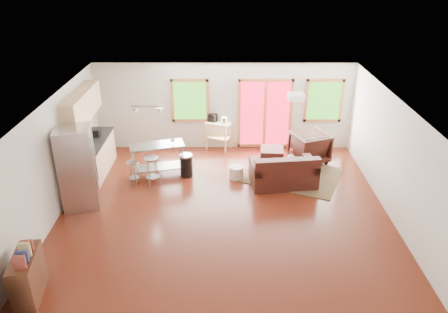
{
  "coord_description": "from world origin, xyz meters",
  "views": [
    {
      "loc": [
        0.02,
        -8.7,
        5.48
      ],
      "look_at": [
        0.0,
        0.3,
        1.2
      ],
      "focal_mm": 35.0,
      "sensor_mm": 36.0,
      "label": 1
    }
  ],
  "objects_px": {
    "ottoman": "(272,155)",
    "kitchen_cart": "(218,126)",
    "armchair": "(309,146)",
    "coffee_table": "(299,164)",
    "refrigerator": "(78,168)",
    "loveseat": "(284,173)",
    "island": "(157,154)",
    "rug": "(292,175)"
  },
  "relations": [
    {
      "from": "kitchen_cart",
      "to": "ottoman",
      "type": "bearing_deg",
      "value": -30.47
    },
    {
      "from": "coffee_table",
      "to": "refrigerator",
      "type": "height_order",
      "value": "refrigerator"
    },
    {
      "from": "loveseat",
      "to": "coffee_table",
      "type": "xyz_separation_m",
      "value": [
        0.47,
        0.55,
        -0.03
      ]
    },
    {
      "from": "loveseat",
      "to": "island",
      "type": "relative_size",
      "value": 1.16
    },
    {
      "from": "armchair",
      "to": "ottoman",
      "type": "distance_m",
      "value": 1.1
    },
    {
      "from": "armchair",
      "to": "refrigerator",
      "type": "bearing_deg",
      "value": 1.45
    },
    {
      "from": "loveseat",
      "to": "kitchen_cart",
      "type": "distance_m",
      "value": 2.84
    },
    {
      "from": "coffee_table",
      "to": "island",
      "type": "distance_m",
      "value": 3.75
    },
    {
      "from": "refrigerator",
      "to": "ottoman",
      "type": "bearing_deg",
      "value": 12.87
    },
    {
      "from": "rug",
      "to": "ottoman",
      "type": "relative_size",
      "value": 3.8
    },
    {
      "from": "coffee_table",
      "to": "loveseat",
      "type": "bearing_deg",
      "value": -130.36
    },
    {
      "from": "loveseat",
      "to": "coffee_table",
      "type": "height_order",
      "value": "loveseat"
    },
    {
      "from": "armchair",
      "to": "ottoman",
      "type": "height_order",
      "value": "armchair"
    },
    {
      "from": "armchair",
      "to": "refrigerator",
      "type": "xyz_separation_m",
      "value": [
        -5.75,
        -2.4,
        0.5
      ]
    },
    {
      "from": "rug",
      "to": "refrigerator",
      "type": "bearing_deg",
      "value": -163.75
    },
    {
      "from": "armchair",
      "to": "island",
      "type": "height_order",
      "value": "armchair"
    },
    {
      "from": "armchair",
      "to": "ottoman",
      "type": "xyz_separation_m",
      "value": [
        -1.06,
        -0.1,
        -0.26
      ]
    },
    {
      "from": "refrigerator",
      "to": "island",
      "type": "height_order",
      "value": "refrigerator"
    },
    {
      "from": "rug",
      "to": "kitchen_cart",
      "type": "distance_m",
      "value": 2.73
    },
    {
      "from": "rug",
      "to": "coffee_table",
      "type": "distance_m",
      "value": 0.35
    },
    {
      "from": "armchair",
      "to": "refrigerator",
      "type": "height_order",
      "value": "refrigerator"
    },
    {
      "from": "loveseat",
      "to": "kitchen_cart",
      "type": "xyz_separation_m",
      "value": [
        -1.71,
        2.23,
        0.41
      ]
    },
    {
      "from": "kitchen_cart",
      "to": "island",
      "type": "bearing_deg",
      "value": -133.06
    },
    {
      "from": "rug",
      "to": "ottoman",
      "type": "height_order",
      "value": "ottoman"
    },
    {
      "from": "rug",
      "to": "refrigerator",
      "type": "xyz_separation_m",
      "value": [
        -5.15,
        -1.5,
        0.96
      ]
    },
    {
      "from": "loveseat",
      "to": "island",
      "type": "xyz_separation_m",
      "value": [
        -3.27,
        0.56,
        0.26
      ]
    },
    {
      "from": "rug",
      "to": "island",
      "type": "bearing_deg",
      "value": 179.56
    },
    {
      "from": "ottoman",
      "to": "refrigerator",
      "type": "height_order",
      "value": "refrigerator"
    },
    {
      "from": "coffee_table",
      "to": "island",
      "type": "xyz_separation_m",
      "value": [
        -3.74,
        0.01,
        0.29
      ]
    },
    {
      "from": "ottoman",
      "to": "rug",
      "type": "bearing_deg",
      "value": -59.72
    },
    {
      "from": "loveseat",
      "to": "ottoman",
      "type": "relative_size",
      "value": 2.73
    },
    {
      "from": "coffee_table",
      "to": "kitchen_cart",
      "type": "xyz_separation_m",
      "value": [
        -2.17,
        1.68,
        0.44
      ]
    },
    {
      "from": "island",
      "to": "kitchen_cart",
      "type": "height_order",
      "value": "kitchen_cart"
    },
    {
      "from": "ottoman",
      "to": "refrigerator",
      "type": "bearing_deg",
      "value": -153.87
    },
    {
      "from": "coffee_table",
      "to": "armchair",
      "type": "relative_size",
      "value": 1.04
    },
    {
      "from": "ottoman",
      "to": "kitchen_cart",
      "type": "xyz_separation_m",
      "value": [
        -1.54,
        0.91,
        0.54
      ]
    },
    {
      "from": "ottoman",
      "to": "kitchen_cart",
      "type": "relative_size",
      "value": 0.58
    },
    {
      "from": "loveseat",
      "to": "ottoman",
      "type": "bearing_deg",
      "value": 90.48
    },
    {
      "from": "rug",
      "to": "loveseat",
      "type": "xyz_separation_m",
      "value": [
        -0.3,
        -0.53,
        0.33
      ]
    },
    {
      "from": "armchair",
      "to": "island",
      "type": "bearing_deg",
      "value": -9.42
    },
    {
      "from": "refrigerator",
      "to": "island",
      "type": "relative_size",
      "value": 1.3
    },
    {
      "from": "armchair",
      "to": "rug",
      "type": "bearing_deg",
      "value": 35.16
    }
  ]
}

